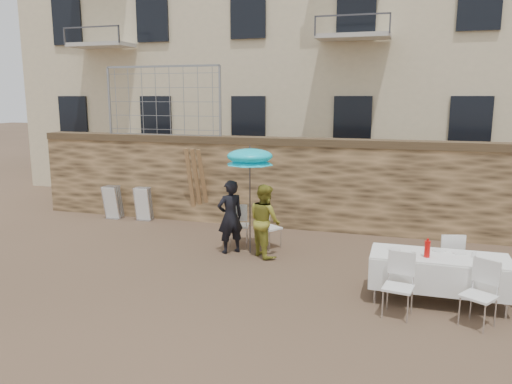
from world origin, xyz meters
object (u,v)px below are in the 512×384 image
(umbrella, at_px, (250,159))
(table_chair_back, at_px, (448,259))
(man_suit, at_px, (230,217))
(table_chair_front_left, at_px, (398,286))
(banquet_table, at_px, (440,258))
(chair_stack_left, at_px, (115,201))
(woman_dress, at_px, (265,220))
(chair_stack_right, at_px, (145,203))
(couple_chair_right, at_px, (270,226))
(couple_chair_left, at_px, (239,224))
(table_chair_front_right, at_px, (479,294))
(soda_bottle, at_px, (427,249))

(umbrella, relative_size, table_chair_back, 2.18)
(man_suit, height_order, table_chair_front_left, man_suit)
(banquet_table, distance_m, chair_stack_left, 8.77)
(woman_dress, xyz_separation_m, table_chair_front_left, (2.68, -2.21, -0.27))
(banquet_table, distance_m, chair_stack_right, 7.95)
(couple_chair_right, bearing_deg, couple_chair_left, 33.03)
(woman_dress, height_order, couple_chair_right, woman_dress)
(man_suit, xyz_separation_m, chair_stack_right, (-3.12, 2.00, -0.31))
(table_chair_front_right, distance_m, table_chair_back, 1.58)
(chair_stack_right, bearing_deg, table_chair_front_left, -32.69)
(woman_dress, relative_size, table_chair_front_left, 1.56)
(woman_dress, bearing_deg, table_chair_back, -146.14)
(soda_bottle, bearing_deg, umbrella, 153.57)
(soda_bottle, distance_m, chair_stack_right, 7.85)
(couple_chair_left, height_order, chair_stack_right, couple_chair_left)
(chair_stack_left, bearing_deg, table_chair_front_right, -26.19)
(soda_bottle, bearing_deg, woman_dress, 152.48)
(couple_chair_right, relative_size, table_chair_front_right, 1.00)
(woman_dress, height_order, banquet_table, woman_dress)
(man_suit, bearing_deg, banquet_table, 117.18)
(banquet_table, xyz_separation_m, table_chair_back, (0.20, 0.80, -0.25))
(couple_chair_left, relative_size, table_chair_front_right, 1.00)
(umbrella, xyz_separation_m, couple_chair_left, (-0.40, 0.45, -1.50))
(umbrella, distance_m, chair_stack_right, 4.28)
(soda_bottle, distance_m, table_chair_front_right, 1.02)
(woman_dress, bearing_deg, table_chair_front_left, -174.89)
(umbrella, distance_m, chair_stack_left, 5.05)
(banquet_table, distance_m, soda_bottle, 0.30)
(umbrella, relative_size, table_chair_front_left, 2.18)
(man_suit, height_order, table_chair_front_right, man_suit)
(table_chair_front_left, bearing_deg, soda_bottle, 65.89)
(soda_bottle, bearing_deg, banquet_table, 36.87)
(woman_dress, height_order, couple_chair_left, woman_dress)
(woman_dress, bearing_deg, soda_bottle, -162.98)
(banquet_table, height_order, chair_stack_left, chair_stack_left)
(woman_dress, distance_m, umbrella, 1.28)
(couple_chair_right, bearing_deg, umbrella, 89.34)
(couple_chair_right, distance_m, table_chair_back, 3.73)
(woman_dress, relative_size, soda_bottle, 5.77)
(table_chair_front_right, xyz_separation_m, chair_stack_left, (-8.56, 4.21, -0.02))
(chair_stack_right, bearing_deg, table_chair_front_right, -28.79)
(man_suit, distance_m, umbrella, 1.27)
(couple_chair_left, xyz_separation_m, banquet_table, (4.03, -2.01, 0.25))
(umbrella, bearing_deg, table_chair_front_left, -37.25)
(umbrella, height_order, chair_stack_right, umbrella)
(man_suit, distance_m, table_chair_back, 4.29)
(banquet_table, relative_size, table_chair_front_right, 2.19)
(couple_chair_left, height_order, banquet_table, couple_chair_left)
(table_chair_back, bearing_deg, woman_dress, -24.61)
(umbrella, bearing_deg, couple_chair_right, 56.31)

